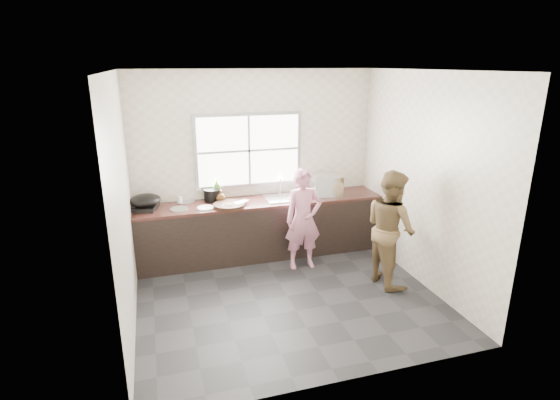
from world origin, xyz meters
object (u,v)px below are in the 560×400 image
object	(u,v)px
plate_food	(206,208)
bottle_green	(217,189)
wok	(145,200)
pot_lid_right	(186,202)
woman	(303,223)
bottle_brown_tall	(217,194)
glass_jar	(180,200)
burner	(143,207)
person_side	(390,228)
bowl_held	(294,198)
black_pot	(212,195)
dish_rack	(327,186)
bottle_brown_short	(221,197)
pot_lid_left	(179,209)
cutting_board	(229,205)
bowl_crabs	(307,193)
bowl_mince	(230,206)

from	to	relation	value
plate_food	bottle_green	bearing A→B (deg)	59.14
wok	pot_lid_right	xyz separation A→B (m)	(0.55, 0.20, -0.13)
woman	plate_food	xyz separation A→B (m)	(-1.29, 0.41, 0.21)
bottle_brown_tall	plate_food	bearing A→B (deg)	-121.05
glass_jar	burner	xyz separation A→B (m)	(-0.51, -0.15, -0.02)
person_side	pot_lid_right	world-z (taller)	person_side
bowl_held	wok	xyz separation A→B (m)	(-2.08, 0.13, 0.11)
black_pot	dish_rack	xyz separation A→B (m)	(1.68, -0.28, 0.07)
bottle_brown_short	glass_jar	world-z (taller)	bottle_brown_short
bowl_held	person_side	bearing A→B (deg)	-52.33
black_pot	pot_lid_left	distance (m)	0.57
glass_jar	burner	bearing A→B (deg)	-163.66
cutting_board	bowl_held	bearing A→B (deg)	2.69
bowl_held	bottle_green	xyz separation A→B (m)	(-1.07, 0.33, 0.13)
black_pot	dish_rack	size ratio (longest dim) A/B	0.58
bottle_green	bowl_crabs	bearing A→B (deg)	-8.52
black_pot	bowl_mince	bearing A→B (deg)	-65.93
woman	pot_lid_left	bearing A→B (deg)	165.38
glass_jar	dish_rack	size ratio (longest dim) A/B	0.21
dish_rack	wok	bearing A→B (deg)	-172.89
woman	bowl_held	bearing A→B (deg)	90.70
bowl_crabs	plate_food	bearing A→B (deg)	-173.65
bottle_green	bottle_brown_short	bearing A→B (deg)	-77.44
cutting_board	plate_food	world-z (taller)	cutting_board
bowl_crabs	wok	world-z (taller)	wok
plate_food	bottle_green	size ratio (longest dim) A/B	0.71
wok	pot_lid_left	bearing A→B (deg)	-13.74
woman	pot_lid_right	bearing A→B (deg)	154.30
bowl_mince	cutting_board	bearing A→B (deg)	85.02
bottle_brown_tall	dish_rack	xyz separation A→B (m)	(1.60, -0.32, 0.07)
bottle_green	glass_jar	distance (m)	0.55
person_side	plate_food	distance (m)	2.49
cutting_board	glass_jar	bearing A→B (deg)	149.37
bowl_crabs	bottle_brown_tall	xyz separation A→B (m)	(-1.32, 0.20, 0.05)
bowl_mince	wok	world-z (taller)	wok
pot_lid_left	pot_lid_right	world-z (taller)	same
pot_lid_right	bottle_brown_tall	bearing A→B (deg)	0.00
bowl_mince	plate_food	xyz separation A→B (m)	(-0.32, 0.07, -0.01)
cutting_board	bowl_held	size ratio (longest dim) A/B	2.19
person_side	bowl_held	bearing A→B (deg)	33.62
dish_rack	pot_lid_right	world-z (taller)	dish_rack
glass_jar	bowl_mince	bearing A→B (deg)	-34.71
bowl_mince	bowl_held	world-z (taller)	bowl_held
bowl_held	woman	bearing A→B (deg)	-90.86
pot_lid_right	woman	bearing A→B (deg)	-27.27
woman	person_side	distance (m)	1.18
plate_food	bottle_green	world-z (taller)	bottle_green
burner	dish_rack	bearing A→B (deg)	-3.57
plate_food	bottle_brown_short	distance (m)	0.35
woman	bowl_crabs	world-z (taller)	woman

